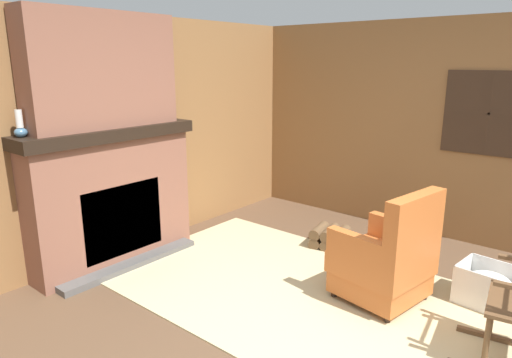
# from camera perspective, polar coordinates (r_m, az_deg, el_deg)

# --- Properties ---
(wood_panel_wall_left) EXTENTS (0.06, 5.99, 2.36)m
(wood_panel_wall_left) POSITION_cam_1_polar(r_m,az_deg,el_deg) (4.61, -19.31, 4.58)
(wood_panel_wall_left) COLOR olive
(wood_panel_wall_left) RESTS_ON ground
(wood_panel_wall_back) EXTENTS (5.99, 0.09, 2.36)m
(wood_panel_wall_back) POSITION_cam_1_polar(r_m,az_deg,el_deg) (5.24, 26.34, 5.06)
(wood_panel_wall_back) COLOR olive
(wood_panel_wall_back) RESTS_ON ground
(fireplace_hearth) EXTENTS (0.54, 1.71, 1.32)m
(fireplace_hearth) POSITION_cam_1_polar(r_m,az_deg,el_deg) (4.56, -17.40, -2.17)
(fireplace_hearth) COLOR brown
(fireplace_hearth) RESTS_ON ground
(chimney_breast) EXTENTS (0.29, 1.42, 1.02)m
(chimney_breast) POSITION_cam_1_polar(r_m,az_deg,el_deg) (4.39, -18.67, 12.72)
(chimney_breast) COLOR brown
(chimney_breast) RESTS_ON fireplace_hearth
(area_rug) EXTENTS (3.57, 2.05, 0.01)m
(area_rug) POSITION_cam_1_polar(r_m,az_deg,el_deg) (3.98, 6.90, -14.18)
(area_rug) COLOR #C6B789
(area_rug) RESTS_ON ground
(armchair) EXTENTS (0.74, 0.75, 0.96)m
(armchair) POSITION_cam_1_polar(r_m,az_deg,el_deg) (3.87, 15.97, -9.85)
(armchair) COLOR #C6662D
(armchair) RESTS_ON ground
(firewood_stack) EXTENTS (0.42, 0.39, 0.22)m
(firewood_stack) POSITION_cam_1_polar(r_m,az_deg,el_deg) (4.90, 9.23, -7.22)
(firewood_stack) COLOR brown
(firewood_stack) RESTS_ON ground
(laundry_basket) EXTENTS (0.49, 0.42, 0.33)m
(laundry_basket) POSITION_cam_1_polar(r_m,az_deg,el_deg) (4.19, 27.14, -11.85)
(laundry_basket) COLOR white
(laundry_basket) RESTS_ON ground
(oil_lamp_vase) EXTENTS (0.10, 0.10, 0.22)m
(oil_lamp_vase) POSITION_cam_1_polar(r_m,az_deg,el_deg) (4.10, -27.40, 5.74)
(oil_lamp_vase) COLOR #47708E
(oil_lamp_vase) RESTS_ON fireplace_hearth
(storage_case) EXTENTS (0.17, 0.20, 0.14)m
(storage_case) POSITION_cam_1_polar(r_m,az_deg,el_deg) (4.57, -16.05, 7.40)
(storage_case) COLOR black
(storage_case) RESTS_ON fireplace_hearth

